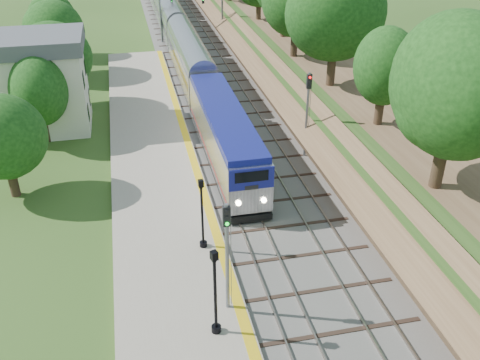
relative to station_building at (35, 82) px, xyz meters
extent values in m
cube|color=#4C4944|center=(16.00, 30.00, -4.03)|extent=(9.50, 170.00, 0.12)
cube|color=gray|center=(13.28, 30.00, -3.89)|extent=(0.08, 170.00, 0.16)
cube|color=gray|center=(14.72, 30.00, -3.89)|extent=(0.08, 170.00, 0.16)
cube|color=gray|center=(17.28, 30.00, -3.89)|extent=(0.08, 170.00, 0.16)
cube|color=gray|center=(18.72, 30.00, -3.89)|extent=(0.08, 170.00, 0.16)
cube|color=gray|center=(8.80, -14.00, -3.90)|extent=(6.40, 68.00, 0.38)
cube|color=gold|center=(11.65, -14.00, -3.70)|extent=(0.55, 68.00, 0.01)
cube|color=brown|center=(25.50, 30.00, -2.59)|extent=(9.00, 170.00, 3.00)
cube|color=brown|center=(21.60, 30.00, -2.79)|extent=(4.47, 170.00, 4.54)
cylinder|color=#332316|center=(24.00, -20.00, 0.22)|extent=(0.60, 0.60, 2.62)
sphere|color=#11380F|center=(24.00, -20.00, 3.79)|extent=(5.70, 5.70, 5.70)
cube|color=beige|center=(0.00, 0.00, -0.69)|extent=(8.00, 6.00, 6.80)
cube|color=#505257|center=(0.00, 0.00, 3.31)|extent=(8.60, 6.60, 1.20)
cube|color=black|center=(4.01, -1.80, -2.29)|extent=(0.05, 1.10, 1.30)
cube|color=black|center=(4.01, 1.80, -2.29)|extent=(0.05, 1.10, 1.30)
cube|color=black|center=(4.01, -1.80, 0.51)|extent=(0.05, 1.10, 1.30)
cube|color=black|center=(4.01, 1.80, 0.51)|extent=(0.05, 1.10, 1.30)
cylinder|color=slate|center=(12.50, 25.00, -0.99)|extent=(0.24, 0.24, 6.20)
cylinder|color=slate|center=(20.50, 25.00, -0.99)|extent=(0.24, 0.24, 6.20)
cube|color=black|center=(14.00, 24.85, 1.11)|extent=(0.30, 0.20, 0.90)
cube|color=black|center=(18.00, 24.85, 1.11)|extent=(0.30, 0.20, 0.90)
cylinder|color=#332316|center=(2.00, -4.00, -2.86)|extent=(0.60, 0.60, 2.45)
sphere|color=#11380F|center=(2.00, -4.00, 0.46)|extent=(5.32, 5.32, 5.32)
cylinder|color=#332316|center=(2.00, 12.00, -2.86)|extent=(0.60, 0.60, 2.45)
sphere|color=#11380F|center=(2.00, 12.00, 0.46)|extent=(5.32, 5.32, 5.32)
cube|color=black|center=(14.00, -9.84, -3.53)|extent=(2.57, 16.08, 0.56)
cube|color=#B7BAC1|center=(14.00, -9.84, -1.67)|extent=(2.79, 16.75, 3.16)
cube|color=navy|center=(14.00, -9.84, 0.12)|extent=(2.68, 16.08, 0.41)
cube|color=navy|center=(14.00, -18.24, -0.79)|extent=(2.76, 0.10, 1.40)
cube|color=black|center=(14.00, -18.28, -0.60)|extent=(2.05, 0.06, 0.70)
cube|color=#A61014|center=(14.00, -9.84, -2.74)|extent=(2.81, 16.41, 0.09)
cube|color=#B7BAC1|center=(14.00, 8.44, -2.00)|extent=(2.79, 18.61, 3.63)
cube|color=#B7BAC1|center=(14.00, 27.65, -2.00)|extent=(2.79, 18.61, 3.63)
cylinder|color=black|center=(10.25, -26.92, -3.55)|extent=(0.46, 0.46, 0.31)
cylinder|color=black|center=(10.25, -26.92, -1.53)|extent=(0.15, 0.15, 4.06)
cube|color=black|center=(10.25, -26.92, 0.71)|extent=(0.36, 0.36, 0.42)
cube|color=silver|center=(10.25, -26.92, 0.71)|extent=(0.26, 0.26, 0.31)
cylinder|color=black|center=(10.70, -20.25, -3.56)|extent=(0.43, 0.43, 0.29)
cylinder|color=black|center=(10.70, -20.25, -1.65)|extent=(0.14, 0.14, 3.83)
cube|color=black|center=(10.70, -20.25, 0.46)|extent=(0.29, 0.29, 0.39)
cube|color=silver|center=(10.70, -20.25, 0.46)|extent=(0.21, 0.21, 0.29)
cylinder|color=slate|center=(11.10, -25.42, -0.72)|extent=(0.19, 0.19, 5.97)
cube|color=black|center=(11.10, -25.42, 1.64)|extent=(0.35, 0.23, 1.03)
cylinder|color=#0CE526|center=(11.10, -25.55, 1.64)|extent=(0.16, 0.06, 0.16)
cylinder|color=slate|center=(20.20, -10.06, -0.67)|extent=(0.19, 0.19, 6.60)
cube|color=black|center=(20.20, -10.06, 1.99)|extent=(0.36, 0.23, 1.06)
cylinder|color=#FF0C0C|center=(20.20, -10.20, 1.99)|extent=(0.17, 0.06, 0.17)
camera|label=1|loc=(7.40, -44.92, 14.79)|focal=40.00mm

